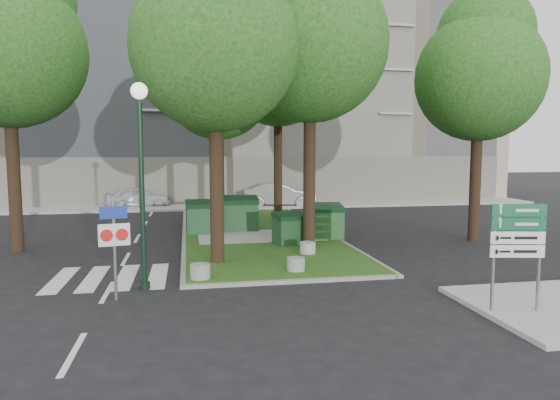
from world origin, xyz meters
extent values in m
plane|color=black|center=(0.00, 0.00, 0.00)|extent=(120.00, 120.00, 0.00)
cube|color=#1C4814|center=(0.50, 8.00, 0.06)|extent=(6.00, 16.00, 0.12)
cube|color=gray|center=(0.50, 8.00, 0.05)|extent=(6.30, 16.30, 0.10)
cube|color=#999993|center=(0.00, 18.50, 0.06)|extent=(42.00, 3.00, 0.12)
cube|color=silver|center=(-3.75, 1.50, 0.01)|extent=(5.00, 3.00, 0.01)
cube|color=tan|center=(0.00, 26.00, 8.00)|extent=(41.00, 12.00, 16.00)
cylinder|color=black|center=(-1.50, 2.50, 3.08)|extent=(0.44, 0.44, 6.16)
sphere|color=#154412|center=(-1.50, 2.50, 6.82)|extent=(5.20, 5.20, 5.20)
cylinder|color=black|center=(2.00, 4.50, 3.36)|extent=(0.44, 0.44, 6.72)
sphere|color=#154412|center=(2.00, 4.50, 7.44)|extent=(5.60, 5.60, 5.60)
cylinder|color=black|center=(-1.00, 9.00, 2.94)|extent=(0.44, 0.44, 5.88)
sphere|color=#154412|center=(-1.00, 9.00, 6.51)|extent=(4.80, 4.80, 4.80)
sphere|color=#154412|center=(-0.70, 9.20, 8.19)|extent=(3.60, 3.60, 3.60)
cylinder|color=black|center=(2.20, 12.00, 3.50)|extent=(0.44, 0.44, 7.00)
sphere|color=#154412|center=(2.20, 12.00, 7.75)|extent=(5.80, 5.80, 5.80)
sphere|color=#154412|center=(2.50, 12.20, 9.75)|extent=(4.35, 4.35, 4.35)
cylinder|color=black|center=(-8.50, 6.00, 3.22)|extent=(0.44, 0.44, 6.44)
sphere|color=#154412|center=(-8.50, 6.00, 7.13)|extent=(5.40, 5.40, 5.40)
cylinder|color=black|center=(9.00, 5.00, 2.94)|extent=(0.44, 0.44, 5.88)
sphere|color=#154412|center=(9.00, 5.00, 6.51)|extent=(5.00, 5.00, 5.00)
sphere|color=#154412|center=(9.30, 5.20, 8.19)|extent=(3.75, 3.75, 3.75)
cube|color=#0F3819|center=(-1.74, 8.27, 0.70)|extent=(1.52, 1.08, 1.15)
cube|color=black|center=(-1.74, 8.27, 1.37)|extent=(1.58, 1.15, 0.33)
cube|color=#103917|center=(-0.14, 8.66, 0.74)|extent=(1.61, 1.12, 1.24)
cube|color=black|center=(-0.14, 8.66, 1.46)|extent=(1.67, 1.20, 0.36)
cube|color=black|center=(1.46, 5.08, 0.62)|extent=(1.43, 1.14, 0.99)
cube|color=black|center=(1.46, 5.08, 1.19)|extent=(1.49, 1.21, 0.29)
cube|color=#144215|center=(3.00, 6.06, 0.69)|extent=(1.51, 1.06, 1.15)
cube|color=black|center=(3.00, 6.06, 1.36)|extent=(1.56, 1.13, 0.33)
cylinder|color=gray|center=(-2.10, 0.50, 0.32)|extent=(0.56, 0.56, 0.40)
cylinder|color=#9D9D98|center=(1.64, 3.23, 0.31)|extent=(0.54, 0.54, 0.39)
cylinder|color=gray|center=(0.71, 0.91, 0.31)|extent=(0.53, 0.53, 0.38)
cylinder|color=yellow|center=(3.20, 9.36, 0.49)|extent=(0.43, 0.43, 0.74)
cylinder|color=black|center=(-3.57, 0.08, 2.44)|extent=(0.14, 0.14, 4.88)
cylinder|color=black|center=(-3.57, 0.08, 0.10)|extent=(0.29, 0.29, 0.20)
sphere|color=white|center=(-3.57, 0.08, 5.17)|extent=(0.43, 0.43, 0.43)
cylinder|color=slate|center=(-4.18, -0.78, 1.23)|extent=(0.09, 0.09, 2.47)
cube|color=navy|center=(-4.18, -0.78, 2.17)|extent=(0.64, 0.17, 0.30)
cube|color=white|center=(-4.18, -0.78, 1.63)|extent=(0.73, 0.19, 0.54)
cylinder|color=red|center=(-4.35, -0.78, 1.63)|extent=(0.30, 0.09, 0.30)
cylinder|color=red|center=(-4.00, -0.78, 1.63)|extent=(0.30, 0.09, 0.30)
cylinder|color=slate|center=(4.21, -3.49, 1.31)|extent=(0.09, 0.09, 2.38)
cylinder|color=slate|center=(5.19, -3.69, 1.31)|extent=(0.09, 0.09, 2.38)
cube|color=#0A522C|center=(4.70, -3.59, 2.37)|extent=(1.18, 0.27, 0.28)
cube|color=#0A522C|center=(4.70, -3.59, 2.06)|extent=(1.18, 0.27, 0.28)
cube|color=white|center=(4.70, -3.59, 1.76)|extent=(1.18, 0.27, 0.28)
cube|color=white|center=(4.70, -3.59, 1.46)|extent=(1.18, 0.27, 0.28)
imported|color=silver|center=(-5.50, 19.50, 0.68)|extent=(4.06, 1.80, 1.36)
imported|color=#95999D|center=(3.50, 18.45, 0.76)|extent=(4.80, 2.23, 1.52)
camera|label=1|loc=(-2.41, -13.25, 3.68)|focal=32.00mm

